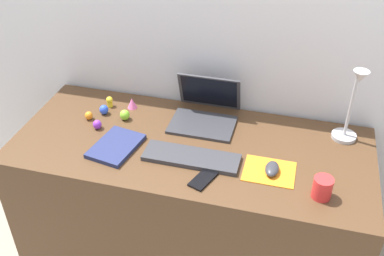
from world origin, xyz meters
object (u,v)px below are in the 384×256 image
coffee_mug (322,188)px  toy_figurine_lime (125,115)px  cell_phone (203,179)px  toy_figurine_blue (104,110)px  toy_figurine_orange (89,116)px  desk_lamp (352,107)px  toy_figurine_purple (97,124)px  toy_figurine_yellow (110,101)px  notebook_pad (116,146)px  toy_figurine_pink (132,103)px  laptop (205,110)px  keyboard (191,157)px  mouse (272,169)px

coffee_mug → toy_figurine_lime: (-0.92, 0.30, -0.02)m
cell_phone → toy_figurine_blue: bearing=169.6°
coffee_mug → toy_figurine_orange: (-1.09, 0.26, -0.02)m
desk_lamp → toy_figurine_purple: bearing=-170.3°
toy_figurine_yellow → toy_figurine_lime: bearing=-37.8°
notebook_pad → toy_figurine_pink: size_ratio=4.50×
laptop → toy_figurine_yellow: 0.49m
toy_figurine_pink → toy_figurine_blue: (-0.11, -0.09, -0.00)m
laptop → toy_figurine_yellow: laptop is taller
notebook_pad → toy_figurine_yellow: 0.35m
laptop → toy_figurine_yellow: (-0.49, -0.01, -0.02)m
coffee_mug → toy_figurine_yellow: 1.11m
keyboard → toy_figurine_lime: size_ratio=7.97×
keyboard → coffee_mug: size_ratio=4.61×
coffee_mug → toy_figurine_yellow: (-1.04, 0.39, -0.02)m
keyboard → toy_figurine_pink: size_ratio=7.69×
toy_figurine_lime → toy_figurine_yellow: size_ratio=0.94×
toy_figurine_purple → coffee_mug: bearing=-11.0°
toy_figurine_lime → toy_figurine_pink: toy_figurine_pink is taller
desk_lamp → toy_figurine_orange: desk_lamp is taller
laptop → cell_phone: (0.09, -0.43, -0.05)m
toy_figurine_lime → toy_figurine_yellow: toy_figurine_yellow is taller
mouse → toy_figurine_lime: size_ratio=1.87×
coffee_mug → desk_lamp: bearing=77.3°
toy_figurine_lime → toy_figurine_pink: size_ratio=0.97×
keyboard → toy_figurine_blue: size_ratio=8.52×
cell_phone → desk_lamp: bearing=57.5°
toy_figurine_yellow → desk_lamp: bearing=-0.2°
toy_figurine_yellow → toy_figurine_blue: toy_figurine_yellow is taller
toy_figurine_blue → laptop: bearing=9.7°
coffee_mug → toy_figurine_blue: size_ratio=1.85×
desk_lamp → toy_figurine_orange: (-1.18, -0.13, -0.16)m
toy_figurine_blue → toy_figurine_pink: bearing=38.2°
toy_figurine_orange → toy_figurine_purple: (0.07, -0.06, 0.00)m
desk_lamp → notebook_pad: desk_lamp is taller
desk_lamp → cell_phone: bearing=-142.9°
toy_figurine_orange → toy_figurine_pink: 0.22m
notebook_pad → toy_figurine_purple: toy_figurine_purple is taller
toy_figurine_lime → toy_figurine_purple: bearing=-132.7°
laptop → toy_figurine_purple: laptop is taller
toy_figurine_lime → toy_figurine_blue: size_ratio=1.07×
desk_lamp → toy_figurine_pink: 1.03m
cell_phone → toy_figurine_orange: bearing=176.1°
toy_figurine_pink → toy_figurine_yellow: bearing=-171.3°
desk_lamp → toy_figurine_yellow: bearing=179.8°
laptop → desk_lamp: bearing=-1.4°
mouse → toy_figurine_orange: bearing=169.4°
toy_figurine_lime → toy_figurine_yellow: (-0.12, 0.09, 0.00)m
laptop → cell_phone: bearing=-77.6°
toy_figurine_orange → laptop: bearing=15.1°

